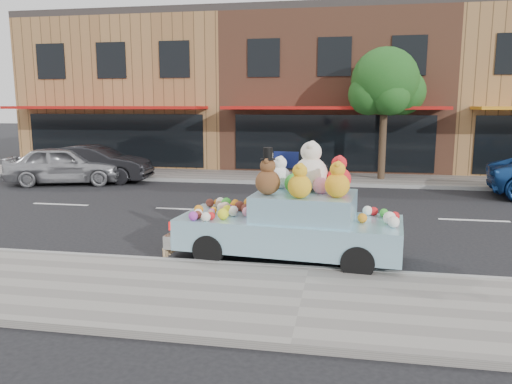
% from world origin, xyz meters
% --- Properties ---
extents(ground, '(120.00, 120.00, 0.00)m').
position_xyz_m(ground, '(0.00, 0.00, 0.00)').
color(ground, black).
rests_on(ground, ground).
extents(near_sidewalk, '(60.00, 3.00, 0.12)m').
position_xyz_m(near_sidewalk, '(0.00, -6.50, 0.06)').
color(near_sidewalk, gray).
rests_on(near_sidewalk, ground).
extents(far_sidewalk, '(60.00, 3.00, 0.12)m').
position_xyz_m(far_sidewalk, '(0.00, 6.50, 0.06)').
color(far_sidewalk, gray).
rests_on(far_sidewalk, ground).
extents(near_kerb, '(60.00, 0.12, 0.13)m').
position_xyz_m(near_kerb, '(0.00, -5.00, 0.07)').
color(near_kerb, gray).
rests_on(near_kerb, ground).
extents(far_kerb, '(60.00, 0.12, 0.13)m').
position_xyz_m(far_kerb, '(0.00, 5.00, 0.07)').
color(far_kerb, gray).
rests_on(far_kerb, ground).
extents(storefront_left, '(10.00, 9.80, 7.30)m').
position_xyz_m(storefront_left, '(-10.00, 11.97, 3.64)').
color(storefront_left, olive).
rests_on(storefront_left, ground).
extents(storefront_mid, '(10.00, 9.80, 7.30)m').
position_xyz_m(storefront_mid, '(0.00, 11.97, 3.64)').
color(storefront_mid, brown).
rests_on(storefront_mid, ground).
extents(street_tree, '(3.00, 2.70, 5.22)m').
position_xyz_m(street_tree, '(2.03, 6.55, 3.69)').
color(street_tree, '#38281C').
rests_on(street_tree, ground).
extents(car_silver, '(4.67, 2.86, 1.49)m').
position_xyz_m(car_silver, '(-10.01, 3.70, 0.74)').
color(car_silver, '#9D9EA2').
rests_on(car_silver, ground).
extents(car_dark, '(4.54, 2.00, 1.45)m').
position_xyz_m(car_dark, '(-9.17, 4.39, 0.72)').
color(car_dark, black).
rests_on(car_dark, ground).
extents(art_car, '(4.62, 2.15, 2.33)m').
position_xyz_m(art_car, '(-0.41, -4.20, 0.82)').
color(art_car, black).
rests_on(art_car, ground).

